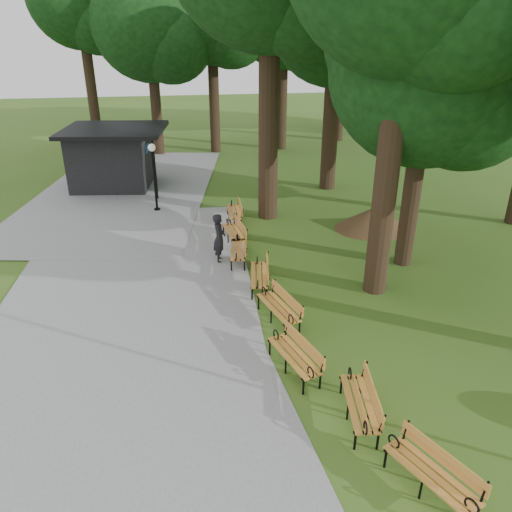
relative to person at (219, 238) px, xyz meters
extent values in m
plane|color=#325819|center=(0.86, -5.34, -0.88)|extent=(100.00, 100.00, 0.00)
cube|color=gray|center=(-3.14, -2.34, -0.85)|extent=(12.00, 38.00, 0.06)
imported|color=black|center=(0.00, 0.00, 0.00)|extent=(0.47, 0.67, 1.75)
cylinder|color=black|center=(-2.29, 5.61, 0.48)|extent=(0.10, 0.10, 2.72)
sphere|color=white|center=(-2.29, 5.61, 1.94)|extent=(0.32, 0.32, 0.32)
cone|color=#47301C|center=(6.39, 2.12, -0.43)|extent=(2.58, 2.58, 0.90)
cylinder|color=black|center=(4.59, -2.79, 3.40)|extent=(0.70, 0.70, 8.55)
cylinder|color=black|center=(6.27, -1.09, 2.05)|extent=(0.60, 0.60, 5.85)
sphere|color=black|center=(6.27, -1.09, 5.52)|extent=(5.93, 5.93, 5.93)
cylinder|color=black|center=(2.43, 4.13, 3.81)|extent=(0.80, 0.80, 9.37)
cylinder|color=black|center=(6.12, 7.77, 2.75)|extent=(0.76, 0.76, 7.25)
sphere|color=black|center=(6.12, 7.77, 7.05)|extent=(6.23, 6.23, 6.23)
camera|label=1|loc=(-1.19, -15.81, 6.72)|focal=35.14mm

